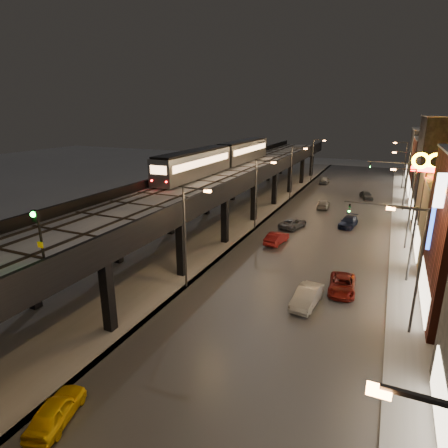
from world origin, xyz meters
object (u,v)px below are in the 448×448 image
(car_onc_white, at_px, (348,222))
(car_onc_red, at_px, (366,195))
(car_mid_silver, at_px, (293,223))
(car_mid_dark, at_px, (323,204))
(rail_signal, at_px, (38,228))
(car_onc_silver, at_px, (307,297))
(car_near_white, at_px, (277,238))
(car_onc_dark, at_px, (342,285))
(car_far_white, at_px, (325,180))
(subway_train, at_px, (222,156))
(car_taxi, at_px, (56,411))

(car_onc_white, bearing_deg, car_onc_red, 93.51)
(car_mid_silver, height_order, car_mid_dark, car_mid_silver)
(rail_signal, bearing_deg, car_onc_red, 76.26)
(car_onc_silver, bearing_deg, car_onc_red, 93.30)
(car_mid_silver, relative_size, car_mid_dark, 1.08)
(car_onc_white, height_order, car_onc_red, car_onc_red)
(car_near_white, distance_m, car_onc_dark, 12.59)
(car_mid_dark, relative_size, car_far_white, 0.99)
(rail_signal, bearing_deg, car_onc_silver, 49.62)
(subway_train, relative_size, car_onc_silver, 7.60)
(car_far_white, height_order, car_onc_dark, car_far_white)
(subway_train, distance_m, car_near_white, 18.12)
(rail_signal, distance_m, car_onc_white, 39.68)
(car_onc_red, bearing_deg, rail_signal, -122.95)
(car_mid_dark, bearing_deg, rail_signal, 76.94)
(car_far_white, xyz_separation_m, car_onc_white, (8.04, -29.68, -0.08))
(car_near_white, bearing_deg, car_onc_white, -115.71)
(rail_signal, bearing_deg, car_mid_silver, 80.18)
(car_onc_dark, bearing_deg, subway_train, 130.32)
(subway_train, bearing_deg, car_near_white, -43.43)
(car_mid_dark, xyz_separation_m, car_onc_red, (5.73, 9.30, 0.05))
(car_onc_silver, relative_size, car_onc_white, 0.98)
(rail_signal, relative_size, car_onc_silver, 0.75)
(car_onc_silver, bearing_deg, rail_signal, -124.78)
(rail_signal, bearing_deg, subway_train, 99.58)
(subway_train, distance_m, car_onc_red, 27.08)
(car_taxi, bearing_deg, car_mid_silver, -110.09)
(car_mid_silver, xyz_separation_m, car_onc_red, (7.61, 21.37, 0.03))
(subway_train, relative_size, car_taxi, 8.95)
(car_mid_silver, relative_size, car_onc_red, 1.17)
(car_near_white, xyz_separation_m, car_onc_dark, (8.47, -9.32, -0.04))
(car_near_white, distance_m, car_onc_silver, 14.22)
(car_near_white, height_order, car_onc_silver, car_onc_silver)
(car_near_white, distance_m, car_onc_white, 12.25)
(car_taxi, distance_m, car_onc_dark, 23.01)
(car_near_white, height_order, car_onc_white, car_near_white)
(car_far_white, bearing_deg, car_mid_dark, 99.53)
(rail_signal, relative_size, car_onc_red, 0.85)
(car_mid_silver, distance_m, car_far_white, 33.10)
(car_mid_silver, height_order, car_onc_red, car_onc_red)
(car_onc_red, bearing_deg, car_mid_dark, -140.87)
(car_mid_dark, bearing_deg, car_onc_silver, 93.87)
(car_mid_dark, height_order, car_onc_dark, car_onc_dark)
(car_mid_dark, bearing_deg, car_far_white, -84.51)
(car_mid_dark, relative_size, car_onc_dark, 0.92)
(car_onc_silver, relative_size, car_onc_red, 1.13)
(car_onc_silver, bearing_deg, car_onc_white, 94.02)
(car_onc_silver, height_order, car_onc_red, car_onc_silver)
(rail_signal, height_order, car_onc_white, rail_signal)
(car_onc_red, bearing_deg, subway_train, -158.82)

